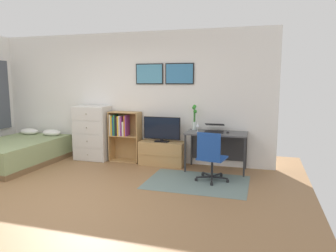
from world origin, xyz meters
TOP-DOWN VIEW (x-y plane):
  - ground_plane at (0.00, 0.00)m, footprint 7.20×7.20m
  - wall_back_with_posters at (0.01, 2.43)m, footprint 6.12×0.09m
  - area_rug at (1.76, 1.27)m, footprint 1.70×1.20m
  - bed at (-2.03, 1.36)m, footprint 1.37×2.03m
  - dresser at (-0.74, 2.15)m, footprint 0.74×0.46m
  - bookshelf at (-0.04, 2.22)m, footprint 0.65×0.30m
  - tv_stand at (0.85, 2.17)m, footprint 0.91×0.41m
  - television at (0.85, 2.15)m, footprint 0.76×0.16m
  - desk at (1.96, 2.15)m, footprint 1.14×0.60m
  - office_chair at (1.97, 1.36)m, footprint 0.58×0.57m
  - laptop at (1.90, 2.15)m, footprint 0.38×0.41m
  - computer_mouse at (2.17, 2.04)m, footprint 0.06×0.10m
  - bamboo_vase at (1.49, 2.25)m, footprint 0.09×0.10m
  - wine_glass at (1.61, 2.00)m, footprint 0.07×0.07m

SIDE VIEW (x-z plane):
  - ground_plane at x=0.00m, z-range 0.00..0.00m
  - area_rug at x=1.76m, z-range 0.00..0.01m
  - tv_stand at x=0.85m, z-range 0.00..0.48m
  - bed at x=-2.03m, z-range -0.06..0.56m
  - office_chair at x=1.97m, z-range 0.03..0.89m
  - dresser at x=-0.74m, z-range 0.00..1.17m
  - desk at x=1.96m, z-range 0.23..0.97m
  - bookshelf at x=-0.04m, z-range 0.11..1.17m
  - television at x=0.85m, z-range 0.48..0.98m
  - computer_mouse at x=2.17m, z-range 0.74..0.77m
  - laptop at x=1.90m, z-range 0.72..0.88m
  - wine_glass at x=1.61m, z-range 0.78..0.96m
  - bamboo_vase at x=1.49m, z-range 0.72..1.22m
  - wall_back_with_posters at x=0.01m, z-range 0.01..2.71m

